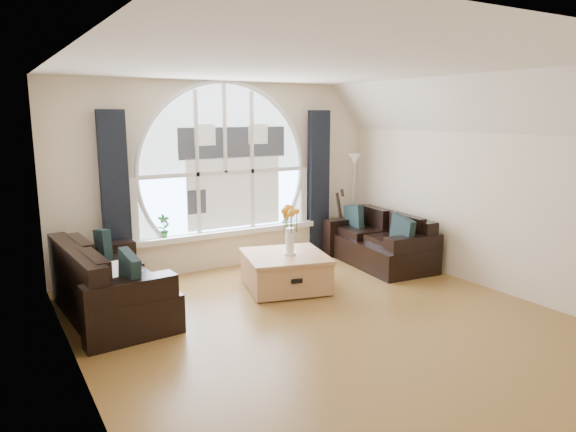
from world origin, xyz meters
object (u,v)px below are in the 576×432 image
Objects in this scene: sofa_right at (379,238)px; guitar at (337,220)px; floor_lamp at (353,202)px; potted_plant at (164,226)px; sofa_left at (112,281)px; coffee_chest at (285,270)px; vase_flowers at (290,225)px.

sofa_right is 0.92m from guitar.
sofa_right is 1.06× the size of floor_lamp.
potted_plant is at bearing 165.16° from sofa_right.
coffee_chest is (2.14, -0.18, -0.15)m from sofa_left.
sofa_left is at bearing -130.20° from potted_plant.
sofa_right is 1.02m from floor_lamp.
floor_lamp is 3.17m from potted_plant.
coffee_chest is at bearing -9.06° from sofa_left.
coffee_chest is 0.60m from vase_flowers.
guitar is (1.67, 1.15, 0.28)m from coffee_chest.
potted_plant is (-1.21, 1.39, -0.13)m from vase_flowers.
guitar is 3.23× the size of potted_plant.
floor_lamp reaches higher than vase_flowers.
vase_flowers reaches higher than guitar.
sofa_right is (3.93, 0.07, 0.00)m from sofa_left.
guitar is (-0.11, 0.90, 0.13)m from sofa_right.
floor_lamp is at bearing 31.72° from vase_flowers.
coffee_chest is at bearing 131.83° from vase_flowers.
coffee_chest is 2.05m from guitar.
sofa_left is 1.09× the size of sofa_right.
guitar reaches higher than sofa_left.
floor_lamp reaches higher than potted_plant.
sofa_right is 5.18× the size of potted_plant.
floor_lamp is (2.00, 1.16, 0.55)m from coffee_chest.
guitar is (3.81, 0.97, 0.13)m from sofa_left.
floor_lamp reaches higher than sofa_right.
sofa_left is 2.65× the size of vase_flowers.
coffee_chest is at bearing -48.95° from potted_plant.
sofa_right is 1.67× the size of coffee_chest.
guitar is 2.85m from potted_plant.
floor_lamp reaches higher than coffee_chest.
guitar reaches higher than coffee_chest.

